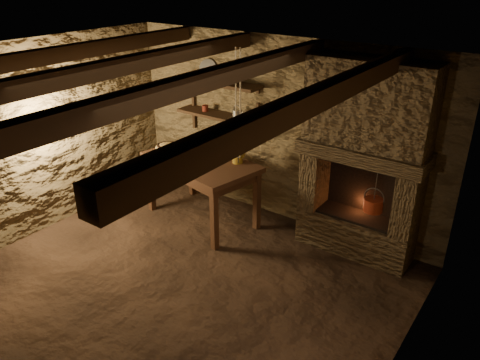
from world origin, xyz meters
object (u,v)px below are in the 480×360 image
Objects in this scene: work_table at (202,187)px; red_pot at (373,204)px; stoneware_jug at (238,148)px; iron_stockpot at (228,76)px; wooden_bowl at (167,147)px.

red_pot is at bearing 22.37° from work_table.
work_table is 2.23m from red_pot.
stoneware_jug is 0.96m from iron_stockpot.
stoneware_jug is (0.45, 0.20, 0.60)m from work_table.
iron_stockpot is at bearing 160.94° from stoneware_jug.
iron_stockpot reaches higher than stoneware_jug.
work_table is 5.03× the size of wooden_bowl.
wooden_bowl is 1.37× the size of iron_stockpot.
iron_stockpot is (-0.41, 0.35, 0.79)m from stoneware_jug.
iron_stockpot is (0.04, 0.55, 1.39)m from work_table.
work_table is at bearing 0.35° from wooden_bowl.
stoneware_jug is at bearing -40.38° from iron_stockpot.
stoneware_jug reaches higher than red_pot.
iron_stockpot is 0.44× the size of red_pot.
stoneware_jug reaches higher than wooden_bowl.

